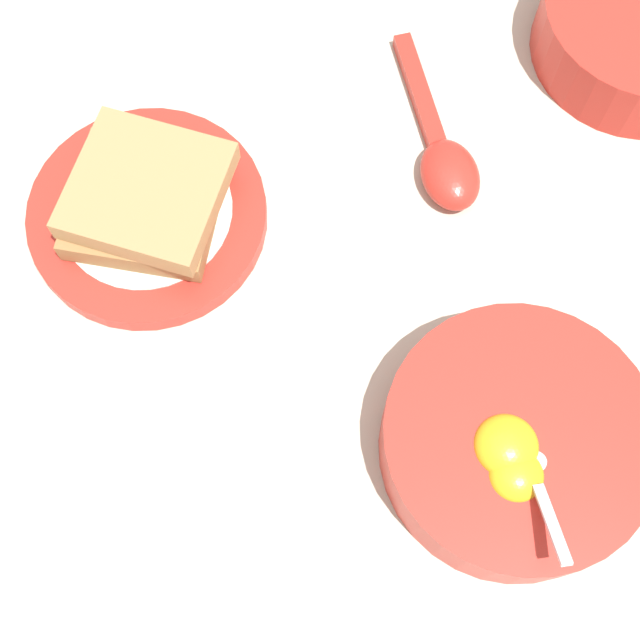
{
  "coord_description": "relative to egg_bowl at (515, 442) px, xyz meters",
  "views": [
    {
      "loc": [
        -0.09,
        -0.26,
        0.6
      ],
      "look_at": [
        -0.06,
        -0.04,
        0.02
      ],
      "focal_mm": 50.0,
      "sensor_mm": 36.0,
      "label": 1
    }
  ],
  "objects": [
    {
      "name": "egg_bowl",
      "position": [
        0.0,
        0.0,
        0.0
      ],
      "size": [
        0.18,
        0.18,
        0.08
      ],
      "color": "red",
      "rests_on": "ground_plane"
    },
    {
      "name": "toast_sandwich",
      "position": [
        -0.23,
        0.21,
        0.01
      ],
      "size": [
        0.14,
        0.13,
        0.04
      ],
      "color": "#9E7042",
      "rests_on": "toast_plate"
    },
    {
      "name": "ground_plane",
      "position": [
        -0.06,
        0.15,
        -0.03
      ],
      "size": [
        3.0,
        3.0,
        0.0
      ],
      "primitive_type": "plane",
      "color": "beige"
    },
    {
      "name": "toast_plate",
      "position": [
        -0.23,
        0.21,
        -0.02
      ],
      "size": [
        0.18,
        0.18,
        0.02
      ],
      "color": "red",
      "rests_on": "ground_plane"
    },
    {
      "name": "soup_spoon",
      "position": [
        -0.01,
        0.23,
        -0.02
      ],
      "size": [
        0.05,
        0.17,
        0.03
      ],
      "color": "red",
      "rests_on": "ground_plane"
    }
  ]
}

